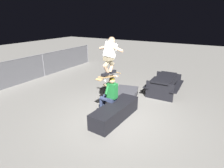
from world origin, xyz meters
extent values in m
plane|color=gray|center=(0.00, 0.00, 0.00)|extent=(40.00, 40.00, 0.00)
cube|color=black|center=(-0.09, -0.04, 0.25)|extent=(2.04, 0.75, 0.49)
cube|color=#2D3856|center=(0.14, 0.21, 0.55)|extent=(0.32, 0.20, 0.12)
cube|color=#1E7233|center=(0.14, 0.21, 0.86)|extent=(0.22, 0.35, 0.50)
sphere|color=tan|center=(0.14, 0.21, 1.21)|extent=(0.20, 0.20, 0.20)
sphere|color=brown|center=(0.14, 0.21, 1.23)|extent=(0.19, 0.19, 0.19)
cylinder|color=#1E7233|center=(-0.05, 0.29, 0.94)|extent=(0.20, 0.09, 0.29)
cylinder|color=tan|center=(0.03, 0.38, 1.04)|extent=(0.24, 0.08, 0.19)
cylinder|color=#1E7233|center=(0.35, 0.26, 0.94)|extent=(0.20, 0.09, 0.29)
cylinder|color=tan|center=(0.27, 0.37, 1.04)|extent=(0.24, 0.08, 0.19)
cylinder|color=#2D3856|center=(0.07, 0.42, 0.53)|extent=(0.16, 0.41, 0.14)
cylinder|color=#2D3856|center=(0.08, 0.62, 0.27)|extent=(0.11, 0.11, 0.45)
cube|color=black|center=(0.08, 0.67, 0.04)|extent=(0.12, 0.27, 0.08)
cylinder|color=#2D3856|center=(0.24, 0.41, 0.53)|extent=(0.16, 0.41, 0.14)
cylinder|color=#2D3856|center=(0.26, 0.61, 0.27)|extent=(0.11, 0.11, 0.45)
cube|color=black|center=(0.26, 0.66, 0.04)|extent=(0.12, 0.27, 0.08)
cube|color=#AD8451|center=(-0.04, 0.22, 1.40)|extent=(0.81, 0.32, 0.15)
cube|color=#AD8451|center=(0.41, 0.16, 1.42)|extent=(0.14, 0.21, 0.07)
cube|color=#AD8451|center=(-0.48, 0.29, 1.42)|extent=(0.15, 0.22, 0.04)
cube|color=#99999E|center=(0.24, 0.18, 1.37)|extent=(0.09, 0.17, 0.04)
cylinder|color=white|center=(0.25, 0.27, 1.35)|extent=(0.06, 0.04, 0.05)
cylinder|color=white|center=(0.23, 0.09, 1.35)|extent=(0.06, 0.04, 0.05)
cube|color=#99999E|center=(-0.31, 0.26, 1.37)|extent=(0.09, 0.17, 0.04)
cylinder|color=white|center=(-0.30, 0.35, 1.35)|extent=(0.06, 0.04, 0.05)
cylinder|color=white|center=(-0.33, 0.17, 1.35)|extent=(0.06, 0.04, 0.05)
cube|color=black|center=(0.14, 0.20, 1.51)|extent=(0.27, 0.14, 0.08)
cube|color=black|center=(-0.22, 0.25, 1.51)|extent=(0.27, 0.14, 0.08)
cylinder|color=tan|center=(0.09, 0.20, 1.67)|extent=(0.25, 0.13, 0.31)
cylinder|color=#83775B|center=(0.02, 0.21, 1.87)|extent=(0.35, 0.18, 0.33)
cylinder|color=tan|center=(-0.16, 0.24, 1.67)|extent=(0.25, 0.13, 0.31)
cylinder|color=#83775B|center=(-0.09, 0.23, 1.87)|extent=(0.35, 0.18, 0.33)
cube|color=#83775B|center=(-0.04, 0.22, 1.97)|extent=(0.33, 0.24, 0.12)
cube|color=white|center=(0.04, 0.21, 2.21)|extent=(0.48, 0.28, 0.52)
sphere|color=tan|center=(0.10, 0.20, 2.49)|extent=(0.20, 0.20, 0.20)
cylinder|color=tan|center=(0.09, 0.42, 2.27)|extent=(0.15, 0.45, 0.19)
cylinder|color=tan|center=(0.03, -0.01, 2.27)|extent=(0.15, 0.45, 0.19)
cube|color=#38383D|center=(1.59, 0.41, 0.03)|extent=(1.43, 1.13, 0.06)
cube|color=#38383D|center=(1.59, 0.41, 0.12)|extent=(1.38, 1.12, 0.44)
cube|color=#38383D|center=(1.59, 0.83, 0.10)|extent=(1.11, 0.31, 0.21)
cube|color=#38383D|center=(1.59, -0.01, 0.10)|extent=(1.11, 0.31, 0.21)
cube|color=black|center=(2.87, -0.80, 0.72)|extent=(1.72, 0.75, 0.06)
cube|color=black|center=(2.86, -0.25, 0.42)|extent=(1.71, 0.29, 0.04)
cube|color=black|center=(2.89, -1.35, 0.42)|extent=(1.71, 0.29, 0.04)
cube|color=black|center=(3.64, -0.78, 0.36)|extent=(0.09, 1.10, 0.72)
cube|color=black|center=(2.10, -0.82, 0.36)|extent=(0.09, 1.10, 0.72)
cylinder|color=slate|center=(2.00, 5.69, 0.62)|extent=(0.05, 0.05, 1.24)
cylinder|color=slate|center=(6.00, 5.69, 0.62)|extent=(0.05, 0.05, 1.24)
cylinder|color=slate|center=(0.00, 5.69, 1.24)|extent=(12.00, 0.04, 0.04)
cube|color=#59595E|center=(0.00, 5.69, 0.62)|extent=(12.00, 0.01, 1.24)
camera|label=1|loc=(-4.70, -2.61, 3.12)|focal=29.59mm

